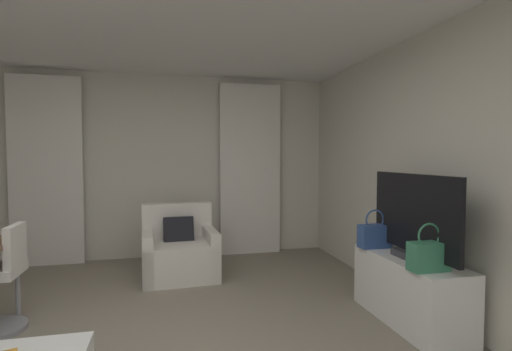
# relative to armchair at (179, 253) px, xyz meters

# --- Properties ---
(wall_window) EXTENTS (5.12, 0.06, 2.60)m
(wall_window) POSITION_rel_armchair_xyz_m (-0.31, 1.04, 1.01)
(wall_window) COLOR beige
(wall_window) RESTS_ON ground
(wall_right) EXTENTS (0.06, 6.12, 2.60)m
(wall_right) POSITION_rel_armchair_xyz_m (2.22, -1.99, 1.01)
(wall_right) COLOR beige
(wall_right) RESTS_ON ground
(curtain_left_panel) EXTENTS (0.90, 0.06, 2.50)m
(curtain_left_panel) POSITION_rel_armchair_xyz_m (-1.68, 0.91, 0.96)
(curtain_left_panel) COLOR silver
(curtain_left_panel) RESTS_ON ground
(curtain_right_panel) EXTENTS (0.90, 0.06, 2.50)m
(curtain_right_panel) POSITION_rel_armchair_xyz_m (1.07, 0.91, 0.96)
(curtain_right_panel) COLOR silver
(curtain_right_panel) RESTS_ON ground
(armchair) EXTENTS (0.90, 0.82, 0.85)m
(armchair) POSITION_rel_armchair_xyz_m (0.00, 0.00, 0.00)
(armchair) COLOR silver
(armchair) RESTS_ON ground
(tv_console) EXTENTS (0.45, 1.14, 0.57)m
(tv_console) POSITION_rel_armchair_xyz_m (1.90, -1.75, -0.00)
(tv_console) COLOR white
(tv_console) RESTS_ON ground
(tv_flatscreen) EXTENTS (0.20, 1.12, 0.73)m
(tv_flatscreen) POSITION_rel_armchair_xyz_m (1.90, -1.79, 0.63)
(tv_flatscreen) COLOR #333338
(tv_flatscreen) RESTS_ON tv_console
(handbag_primary) EXTENTS (0.30, 0.14, 0.37)m
(handbag_primary) POSITION_rel_armchair_xyz_m (1.80, -1.35, 0.40)
(handbag_primary) COLOR #335193
(handbag_primary) RESTS_ON tv_console
(handbag_secondary) EXTENTS (0.30, 0.14, 0.37)m
(handbag_secondary) POSITION_rel_armchair_xyz_m (1.80, -2.12, 0.40)
(handbag_secondary) COLOR #387F5B
(handbag_secondary) RESTS_ON tv_console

